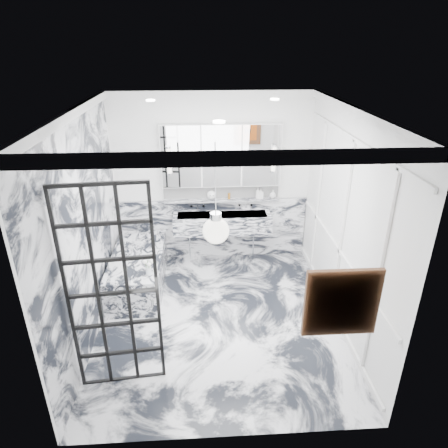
{
  "coord_description": "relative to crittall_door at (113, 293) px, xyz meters",
  "views": [
    {
      "loc": [
        -0.19,
        -4.42,
        3.49
      ],
      "look_at": [
        0.12,
        0.5,
        1.2
      ],
      "focal_mm": 32.0,
      "sensor_mm": 36.0,
      "label": 1
    }
  ],
  "objects": [
    {
      "name": "artwork",
      "position": [
        2.06,
        -0.75,
        0.34
      ],
      "size": [
        0.54,
        0.05,
        0.54
      ],
      "primitive_type": "cube",
      "color": "#B23E12",
      "rests_on": "wall_front"
    },
    {
      "name": "marble_clad_left",
      "position": [
        -0.48,
        1.01,
        0.18
      ],
      "size": [
        0.02,
        3.56,
        2.68
      ],
      "primitive_type": "cube",
      "color": "silver",
      "rests_on": "floor"
    },
    {
      "name": "flower_vase",
      "position": [
        0.17,
        1.32,
        -0.55
      ],
      "size": [
        0.08,
        0.08,
        0.12
      ],
      "primitive_type": "cylinder",
      "color": "silver",
      "rests_on": "bathtub"
    },
    {
      "name": "sconce_left",
      "position": [
        0.43,
        2.64,
        0.62
      ],
      "size": [
        0.07,
        0.07,
        0.4
      ],
      "primitive_type": "cylinder",
      "color": "white",
      "rests_on": "mirror_cabinet"
    },
    {
      "name": "crittall_door",
      "position": [
        0.0,
        0.0,
        0.0
      ],
      "size": [
        0.88,
        0.12,
        2.32
      ],
      "primitive_type": null,
      "rotation": [
        0.0,
        0.0,
        0.1
      ],
      "color": "black",
      "rests_on": "floor"
    },
    {
      "name": "soap_bottle_b",
      "position": [
        1.9,
        2.72,
        0.01
      ],
      "size": [
        0.08,
        0.08,
        0.17
      ],
      "primitive_type": "imported",
      "rotation": [
        0.0,
        0.0,
        0.02
      ],
      "color": "#4C4C51",
      "rests_on": "ledge"
    },
    {
      "name": "subway_tile",
      "position": [
        1.25,
        2.79,
        0.04
      ],
      "size": [
        1.9,
        0.03,
        0.23
      ],
      "primitive_type": "cube",
      "color": "white",
      "rests_on": "wall_back"
    },
    {
      "name": "ceiling",
      "position": [
        1.1,
        1.01,
        1.64
      ],
      "size": [
        3.6,
        3.6,
        0.0
      ],
      "primitive_type": "plane",
      "rotation": [
        3.14,
        0.0,
        0.0
      ],
      "color": "white",
      "rests_on": "wall_back"
    },
    {
      "name": "mirror_cabinet",
      "position": [
        1.25,
        2.73,
        0.66
      ],
      "size": [
        1.9,
        0.16,
        1.0
      ],
      "primitive_type": "cube",
      "color": "white",
      "rests_on": "wall_back"
    },
    {
      "name": "pendant_light",
      "position": [
        1.04,
        -0.27,
        0.8
      ],
      "size": [
        0.23,
        0.23,
        0.23
      ],
      "primitive_type": "sphere",
      "color": "white",
      "rests_on": "ceiling"
    },
    {
      "name": "wall_back",
      "position": [
        1.1,
        2.81,
        0.24
      ],
      "size": [
        3.6,
        0.0,
        3.6
      ],
      "primitive_type": "plane",
      "rotation": [
        1.57,
        0.0,
        0.0
      ],
      "color": "white",
      "rests_on": "floor"
    },
    {
      "name": "amber_bottle",
      "position": [
        1.38,
        2.72,
        -0.02
      ],
      "size": [
        0.04,
        0.04,
        0.1
      ],
      "primitive_type": "cylinder",
      "color": "#8C5919",
      "rests_on": "ledge"
    },
    {
      "name": "face_pot",
      "position": [
        1.09,
        2.72,
        0.0
      ],
      "size": [
        0.15,
        0.15,
        0.15
      ],
      "primitive_type": "sphere",
      "color": "white",
      "rests_on": "ledge"
    },
    {
      "name": "soap_bottle_a",
      "position": [
        1.85,
        2.72,
        0.02
      ],
      "size": [
        0.08,
        0.08,
        0.19
      ],
      "primitive_type": "imported",
      "rotation": [
        0.0,
        0.0,
        0.16
      ],
      "color": "#8C5919",
      "rests_on": "ledge"
    },
    {
      "name": "bathtub",
      "position": [
        -0.07,
        1.9,
        -0.89
      ],
      "size": [
        0.75,
        1.65,
        0.55
      ],
      "primitive_type": "cube",
      "color": "silver",
      "rests_on": "floor"
    },
    {
      "name": "trough_sink",
      "position": [
        1.25,
        2.56,
        -0.43
      ],
      "size": [
        1.6,
        0.45,
        0.3
      ],
      "primitive_type": "cube",
      "color": "silver",
      "rests_on": "wall_back"
    },
    {
      "name": "floor",
      "position": [
        1.1,
        1.01,
        -1.16
      ],
      "size": [
        3.6,
        3.6,
        0.0
      ],
      "primitive_type": "plane",
      "color": "silver",
      "rests_on": "ground"
    },
    {
      "name": "soap_bottle_c",
      "position": [
        2.1,
        2.72,
        -0.0
      ],
      "size": [
        0.14,
        0.14,
        0.14
      ],
      "primitive_type": "imported",
      "rotation": [
        0.0,
        0.0,
        0.33
      ],
      "color": "silver",
      "rests_on": "ledge"
    },
    {
      "name": "ledge",
      "position": [
        1.25,
        2.73,
        -0.09
      ],
      "size": [
        1.9,
        0.14,
        0.04
      ],
      "primitive_type": "cube",
      "color": "silver",
      "rests_on": "wall_back"
    },
    {
      "name": "wall_front",
      "position": [
        1.1,
        -0.79,
        0.24
      ],
      "size": [
        3.6,
        0.0,
        3.6
      ],
      "primitive_type": "plane",
      "rotation": [
        -1.57,
        0.0,
        0.0
      ],
      "color": "white",
      "rests_on": "floor"
    },
    {
      "name": "wall_left",
      "position": [
        -0.5,
        1.01,
        0.24
      ],
      "size": [
        0.0,
        3.6,
        3.6
      ],
      "primitive_type": "plane",
      "rotation": [
        1.57,
        0.0,
        1.57
      ],
      "color": "white",
      "rests_on": "floor"
    },
    {
      "name": "sconce_right",
      "position": [
        2.07,
        2.64,
        0.62
      ],
      "size": [
        0.07,
        0.07,
        0.4
      ],
      "primitive_type": "cylinder",
      "color": "white",
      "rests_on": "mirror_cabinet"
    },
    {
      "name": "marble_clad_back",
      "position": [
        1.1,
        2.78,
        -0.64
      ],
      "size": [
        3.18,
        0.05,
        1.05
      ],
      "primitive_type": "cube",
      "color": "silver",
      "rests_on": "floor"
    },
    {
      "name": "panel_molding",
      "position": [
        2.68,
        1.01,
        0.14
      ],
      "size": [
        0.03,
        3.4,
        2.3
      ],
      "primitive_type": "cube",
      "color": "white",
      "rests_on": "floor"
    },
    {
      "name": "wall_right",
      "position": [
        2.7,
        1.01,
        0.24
      ],
      "size": [
        0.0,
        3.6,
        3.6
      ],
      "primitive_type": "plane",
      "rotation": [
        1.57,
        0.0,
        -1.57
      ],
      "color": "white",
      "rests_on": "floor"
    }
  ]
}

